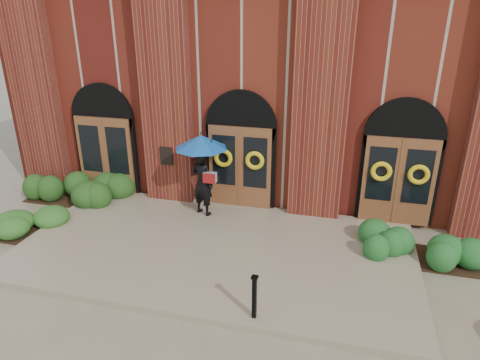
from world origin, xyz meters
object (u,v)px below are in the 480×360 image
(hedge_wall_left, at_px, (82,187))
(hedge_wall_right, at_px, (427,247))
(metal_post, at_px, (254,296))
(man_with_umbrella, at_px, (202,160))

(hedge_wall_left, bearing_deg, hedge_wall_right, -5.73)
(metal_post, relative_size, hedge_wall_left, 0.30)
(metal_post, bearing_deg, hedge_wall_right, 42.82)
(man_with_umbrella, distance_m, hedge_wall_right, 6.33)
(hedge_wall_left, height_order, hedge_wall_right, hedge_wall_left)
(man_with_umbrella, xyz_separation_m, metal_post, (2.47, -4.11, -1.19))
(man_with_umbrella, distance_m, metal_post, 4.94)
(man_with_umbrella, height_order, hedge_wall_left, man_with_umbrella)
(man_with_umbrella, bearing_deg, metal_post, 142.23)
(man_with_umbrella, height_order, hedge_wall_right, man_with_umbrella)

